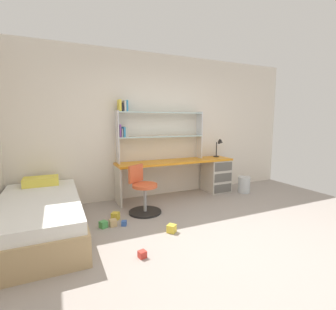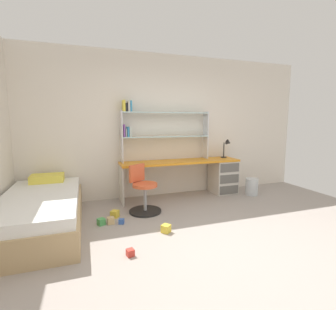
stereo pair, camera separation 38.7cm
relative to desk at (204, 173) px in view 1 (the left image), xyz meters
The scene contains 14 objects.
ground_plane 2.26m from the desk, 114.34° to the right, with size 6.19×5.59×0.02m, color #9E938C.
room_shell 2.49m from the desk, 159.77° to the right, with size 6.19×5.59×2.74m.
desk is the anchor object (origin of this frame).
bookshelf_hutch 1.43m from the desk, behind, with size 1.72×0.22×1.13m.
desk_lamp 0.70m from the desk, ahead, with size 0.20×0.17×0.38m.
swivel_chair 1.61m from the desk, 159.24° to the right, with size 0.52×0.52×0.77m.
bed_platform 3.08m from the desk, 165.71° to the right, with size 1.02×2.06×0.60m.
waste_bin 0.87m from the desk, 25.06° to the right, with size 0.24×0.24×0.33m, color silver.
toy_block_natural_0 2.28m from the desk, 156.70° to the right, with size 0.10×0.10×0.10m, color tan.
toy_block_blue_1 2.17m from the desk, 153.93° to the right, with size 0.07×0.07×0.07m, color #3860B7.
toy_block_yellow_2 2.02m from the desk, 134.81° to the right, with size 0.10×0.10×0.10m, color gold.
toy_block_green_3 2.40m from the desk, 158.01° to the right, with size 0.09×0.09×0.09m, color #479E51.
toy_block_red_4 2.71m from the desk, 136.79° to the right, with size 0.08×0.08×0.08m, color red.
toy_block_yellow_5 2.12m from the desk, 161.41° to the right, with size 0.11×0.11×0.11m, color gold.
Camera 1 is at (-1.82, -2.19, 1.46)m, focal length 26.37 mm.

